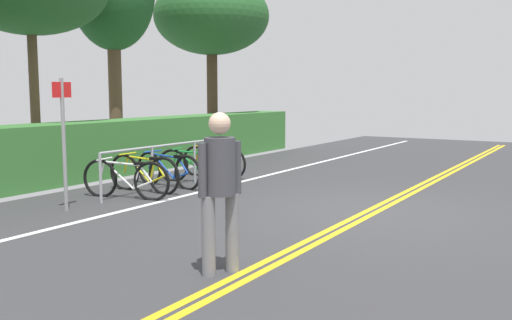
{
  "coord_description": "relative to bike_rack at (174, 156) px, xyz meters",
  "views": [
    {
      "loc": [
        -8.45,
        -3.05,
        1.88
      ],
      "look_at": [
        -0.51,
        1.83,
        0.75
      ],
      "focal_mm": 39.93,
      "sensor_mm": 36.0,
      "label": 1
    }
  ],
  "objects": [
    {
      "name": "bike_rack",
      "position": [
        0.0,
        0.0,
        0.0
      ],
      "size": [
        3.93,
        0.05,
        0.87
      ],
      "color": "#9EA0A5",
      "rests_on": "ground_plane"
    },
    {
      "name": "hedge_backdrop",
      "position": [
        1.5,
        2.37,
        -0.01
      ],
      "size": [
        12.88,
        1.05,
        1.23
      ],
      "primitive_type": "cube",
      "color": "#387533",
      "rests_on": "ground_plane"
    },
    {
      "name": "tree_extra",
      "position": [
        5.74,
        3.23,
        3.51
      ],
      "size": [
        3.51,
        3.51,
        5.33
      ],
      "color": "#473323",
      "rests_on": "ground_plane"
    },
    {
      "name": "pedestrian",
      "position": [
        -3.95,
        -3.88,
        0.34
      ],
      "size": [
        0.45,
        0.32,
        1.67
      ],
      "color": "slate",
      "rests_on": "ground_plane"
    },
    {
      "name": "ground_plane",
      "position": [
        -0.18,
        -4.14,
        -0.65
      ],
      "size": [
        28.98,
        11.29,
        0.05
      ],
      "primitive_type": "cube",
      "color": "#353538"
    },
    {
      "name": "bicycle_0",
      "position": [
        -1.39,
        -0.04,
        -0.28
      ],
      "size": [
        0.53,
        1.73,
        0.73
      ],
      "color": "black",
      "rests_on": "ground_plane"
    },
    {
      "name": "sign_post_near",
      "position": [
        -2.67,
        0.0,
        0.64
      ],
      "size": [
        0.36,
        0.06,
        2.09
      ],
      "color": "gray",
      "rests_on": "ground_plane"
    },
    {
      "name": "bicycle_1",
      "position": [
        -0.72,
        0.15,
        -0.28
      ],
      "size": [
        0.46,
        1.69,
        0.74
      ],
      "color": "black",
      "rests_on": "ground_plane"
    },
    {
      "name": "bicycle_2",
      "position": [
        -0.03,
        0.14,
        -0.29
      ],
      "size": [
        0.46,
        1.79,
        0.72
      ],
      "color": "black",
      "rests_on": "ground_plane"
    },
    {
      "name": "bicycle_4",
      "position": [
        1.48,
        0.12,
        -0.29
      ],
      "size": [
        0.46,
        1.66,
        0.72
      ],
      "color": "black",
      "rests_on": "ground_plane"
    },
    {
      "name": "centre_line_yellow_outer",
      "position": [
        -0.18,
        -4.06,
        -0.62
      ],
      "size": [
        26.08,
        0.1,
        0.0
      ],
      "primitive_type": "cube",
      "color": "gold",
      "rests_on": "ground_plane"
    },
    {
      "name": "bicycle_3",
      "position": [
        0.71,
        0.0,
        -0.28
      ],
      "size": [
        0.61,
        1.73,
        0.73
      ],
      "color": "black",
      "rests_on": "ground_plane"
    },
    {
      "name": "centre_line_yellow_inner",
      "position": [
        -0.18,
        -4.22,
        -0.62
      ],
      "size": [
        26.08,
        0.1,
        0.0
      ],
      "primitive_type": "cube",
      "color": "gold",
      "rests_on": "ground_plane"
    },
    {
      "name": "bike_lane_stripe_white",
      "position": [
        -0.18,
        -0.77,
        -0.62
      ],
      "size": [
        26.08,
        0.12,
        0.0
      ],
      "primitive_type": "cube",
      "color": "white",
      "rests_on": "ground_plane"
    }
  ]
}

